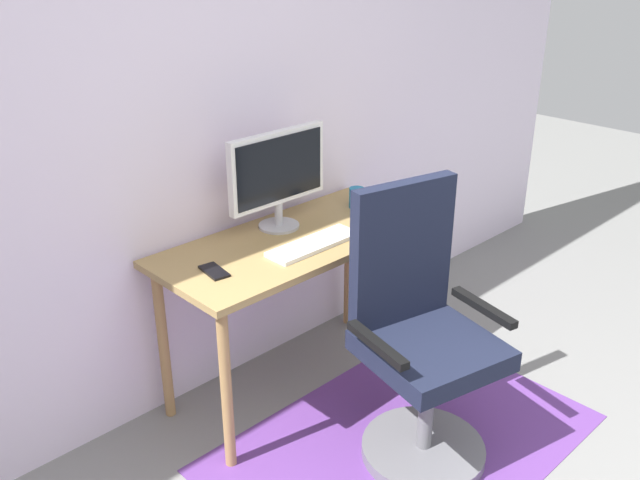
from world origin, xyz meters
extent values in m
cube|color=white|center=(0.00, 2.20, 1.30)|extent=(6.00, 0.10, 2.60)
cube|color=#5F3582|center=(0.55, 1.24, 0.00)|extent=(1.53, 1.03, 0.01)
cube|color=#A0814D|center=(0.52, 1.85, 0.73)|extent=(1.24, 0.55, 0.03)
cylinder|color=#A67D4C|center=(-0.04, 1.64, 0.36)|extent=(0.04, 0.04, 0.71)
cylinder|color=#A67D4C|center=(1.08, 1.64, 0.36)|extent=(0.04, 0.04, 0.71)
cylinder|color=#A67D4C|center=(-0.04, 2.07, 0.36)|extent=(0.04, 0.04, 0.71)
cylinder|color=#A67D4C|center=(1.08, 2.07, 0.36)|extent=(0.04, 0.04, 0.71)
cylinder|color=#B2B2B7|center=(0.54, 1.99, 0.75)|extent=(0.18, 0.18, 0.01)
cylinder|color=#B2B2B7|center=(0.54, 1.99, 0.81)|extent=(0.04, 0.04, 0.10)
cube|color=white|center=(0.54, 1.99, 1.02)|extent=(0.51, 0.04, 0.32)
cube|color=black|center=(0.54, 1.97, 1.02)|extent=(0.47, 0.00, 0.28)
cube|color=white|center=(0.52, 1.74, 0.75)|extent=(0.43, 0.13, 0.02)
ellipsoid|color=black|center=(0.86, 1.73, 0.76)|extent=(0.06, 0.10, 0.03)
cylinder|color=#0E6795|center=(0.96, 1.91, 0.79)|extent=(0.07, 0.07, 0.10)
cube|color=black|center=(0.08, 1.83, 0.75)|extent=(0.09, 0.15, 0.01)
cylinder|color=slate|center=(0.55, 1.14, 0.03)|extent=(0.50, 0.50, 0.05)
cylinder|color=slate|center=(0.55, 1.14, 0.25)|extent=(0.06, 0.06, 0.41)
cube|color=#191E33|center=(0.55, 1.14, 0.50)|extent=(0.56, 0.56, 0.08)
cube|color=#191E33|center=(0.59, 1.34, 0.82)|extent=(0.44, 0.16, 0.57)
cube|color=black|center=(0.30, 1.20, 0.61)|extent=(0.11, 0.33, 0.03)
cube|color=black|center=(0.79, 1.08, 0.61)|extent=(0.11, 0.33, 0.03)
camera|label=1|loc=(-1.27, -0.14, 1.94)|focal=38.71mm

